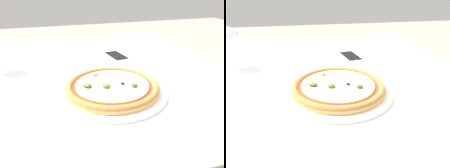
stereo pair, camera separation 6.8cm
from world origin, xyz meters
TOP-DOWN VIEW (x-y plane):
  - dining_table at (0.00, 0.00)m, footprint 1.36×1.10m
  - pizza_plate at (0.17, -0.20)m, footprint 0.35×0.35m
  - cell_phone at (0.29, 0.13)m, footprint 0.09×0.15m

SIDE VIEW (x-z plane):
  - dining_table at x=0.00m, z-range 0.30..1.05m
  - cell_phone at x=0.29m, z-range 0.76..0.77m
  - pizza_plate at x=0.17m, z-range 0.75..0.79m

